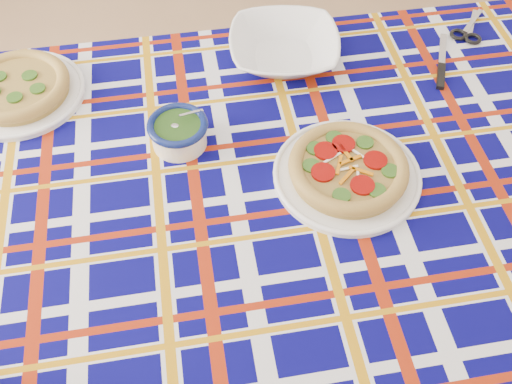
% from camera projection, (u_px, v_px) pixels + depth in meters
% --- Properties ---
extents(floor, '(4.00, 4.00, 0.00)m').
position_uv_depth(floor, '(112.00, 264.00, 2.04)').
color(floor, '#9A734F').
rests_on(floor, ground).
extents(dining_table, '(1.96, 1.58, 0.80)m').
position_uv_depth(dining_table, '(268.00, 198.00, 1.32)').
color(dining_table, brown).
rests_on(dining_table, floor).
extents(tablecloth, '(2.00, 1.62, 0.11)m').
position_uv_depth(tablecloth, '(268.00, 191.00, 1.30)').
color(tablecloth, '#070454').
rests_on(tablecloth, dining_table).
extents(main_focaccia_plate, '(0.41, 0.41, 0.06)m').
position_uv_depth(main_focaccia_plate, '(348.00, 168.00, 1.23)').
color(main_focaccia_plate, olive).
rests_on(main_focaccia_plate, tablecloth).
extents(pesto_bowl, '(0.17, 0.17, 0.08)m').
position_uv_depth(pesto_bowl, '(178.00, 131.00, 1.29)').
color(pesto_bowl, '#18360E').
rests_on(pesto_bowl, tablecloth).
extents(serving_bowl, '(0.34, 0.34, 0.07)m').
position_uv_depth(serving_bowl, '(284.00, 48.00, 1.48)').
color(serving_bowl, white).
rests_on(serving_bowl, tablecloth).
extents(second_focaccia_plate, '(0.42, 0.42, 0.06)m').
position_uv_depth(second_focaccia_plate, '(18.00, 87.00, 1.39)').
color(second_focaccia_plate, olive).
rests_on(second_focaccia_plate, tablecloth).
extents(table_knife, '(0.04, 0.24, 0.01)m').
position_uv_depth(table_knife, '(443.00, 50.00, 1.52)').
color(table_knife, silver).
rests_on(table_knife, tablecloth).
extents(kitchen_scissors, '(0.14, 0.21, 0.02)m').
position_uv_depth(kitchen_scissors, '(473.00, 22.00, 1.59)').
color(kitchen_scissors, silver).
rests_on(kitchen_scissors, tablecloth).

